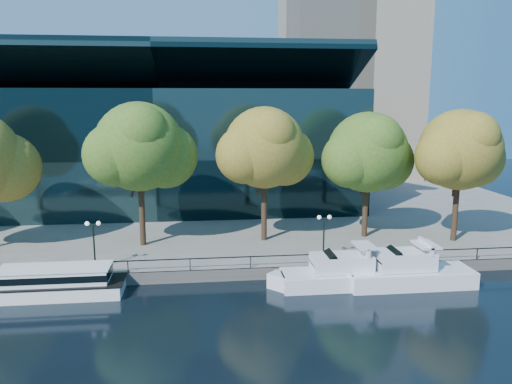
{
  "coord_description": "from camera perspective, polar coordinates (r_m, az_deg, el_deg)",
  "views": [
    {
      "loc": [
        0.97,
        -36.26,
        14.88
      ],
      "look_at": [
        6.0,
        8.0,
        6.52
      ],
      "focal_mm": 35.0,
      "sensor_mm": 36.0,
      "label": 1
    }
  ],
  "objects": [
    {
      "name": "tree_4",
      "position": [
        50.97,
        12.82,
        4.25
      ],
      "size": [
        10.01,
        8.21,
        12.63
      ],
      "color": "black",
      "rests_on": "promenade"
    },
    {
      "name": "cruiser_near",
      "position": [
        41.08,
        9.78,
        -9.17
      ],
      "size": [
        11.89,
        3.06,
        3.44
      ],
      "color": "white",
      "rests_on": "ground"
    },
    {
      "name": "tree_2",
      "position": [
        47.76,
        -13.01,
        4.85
      ],
      "size": [
        10.42,
        8.54,
        13.64
      ],
      "color": "black",
      "rests_on": "promenade"
    },
    {
      "name": "convention_building",
      "position": [
        68.52,
        -10.65,
        5.11
      ],
      "size": [
        50.0,
        24.57,
        21.43
      ],
      "color": "black",
      "rests_on": "ground"
    },
    {
      "name": "lamp_2",
      "position": [
        43.49,
        7.78,
        -3.98
      ],
      "size": [
        1.26,
        0.36,
        4.03
      ],
      "color": "black",
      "rests_on": "promenade"
    },
    {
      "name": "ground",
      "position": [
        39.2,
        -7.57,
        -11.77
      ],
      "size": [
        160.0,
        160.0,
        0.0
      ],
      "primitive_type": "plane",
      "color": "black",
      "rests_on": "ground"
    },
    {
      "name": "promenade",
      "position": [
        74.05,
        -7.11,
        -0.65
      ],
      "size": [
        90.0,
        67.08,
        1.0
      ],
      "color": "slate",
      "rests_on": "ground"
    },
    {
      "name": "tree_5",
      "position": [
        52.05,
        22.44,
        4.28
      ],
      "size": [
        9.76,
        8.01,
        12.93
      ],
      "color": "black",
      "rests_on": "promenade"
    },
    {
      "name": "railing",
      "position": [
        41.59,
        -7.56,
        -7.6
      ],
      "size": [
        88.2,
        0.08,
        0.99
      ],
      "color": "black",
      "rests_on": "promenade"
    },
    {
      "name": "cruiser_far",
      "position": [
        42.26,
        16.57,
        -8.74
      ],
      "size": [
        11.41,
        3.16,
        3.73
      ],
      "color": "white",
      "rests_on": "ground"
    },
    {
      "name": "tree_3",
      "position": [
        48.32,
        1.16,
        4.88
      ],
      "size": [
        9.88,
        8.11,
        13.17
      ],
      "color": "black",
      "rests_on": "promenade"
    },
    {
      "name": "lamp_1",
      "position": [
        43.1,
        -18.09,
        -4.56
      ],
      "size": [
        1.26,
        0.36,
        4.03
      ],
      "color": "black",
      "rests_on": "promenade"
    },
    {
      "name": "tour_boat",
      "position": [
        42.08,
        -24.41,
        -9.37
      ],
      "size": [
        14.53,
        3.24,
        2.76
      ],
      "color": "white",
      "rests_on": "ground"
    }
  ]
}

